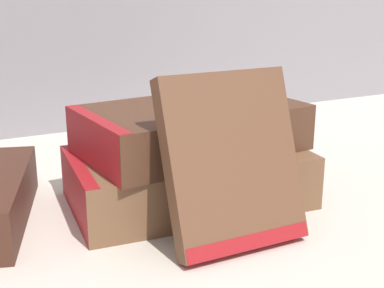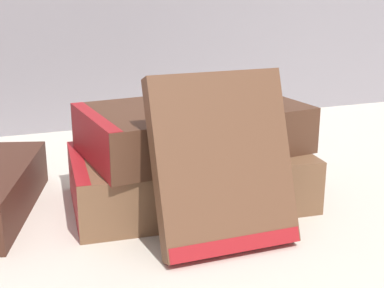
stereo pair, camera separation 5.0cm
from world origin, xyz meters
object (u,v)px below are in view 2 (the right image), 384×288
at_px(book_flat_top, 188,129).
at_px(book_leaning_front, 223,168).
at_px(book_flat_bottom, 184,177).
at_px(pocket_watch, 249,104).

distance_m(book_flat_top, book_leaning_front, 0.10).
distance_m(book_flat_bottom, book_leaning_front, 0.10).
height_order(book_flat_top, book_leaning_front, book_leaning_front).
height_order(book_flat_bottom, pocket_watch, pocket_watch).
bearing_deg(book_flat_top, book_flat_bottom, -156.13).
relative_size(book_flat_bottom, book_flat_top, 1.08).
xyz_separation_m(book_leaning_front, pocket_watch, (0.06, 0.07, 0.03)).
bearing_deg(book_flat_top, book_leaning_front, -98.91).
relative_size(book_leaning_front, pocket_watch, 2.24).
xyz_separation_m(book_flat_top, pocket_watch, (0.05, -0.02, 0.03)).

